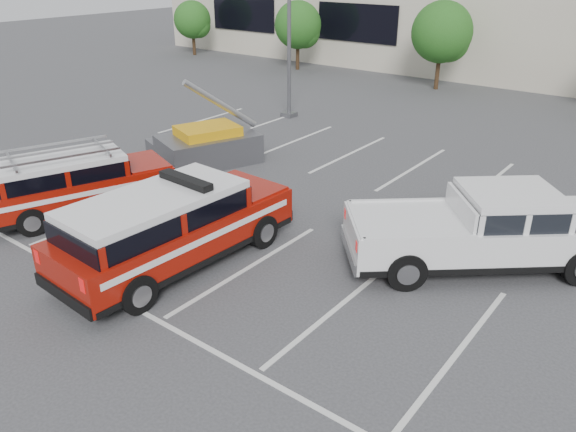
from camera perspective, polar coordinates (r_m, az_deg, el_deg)
name	(u,v)px	position (r m, az deg, el deg)	size (l,w,h in m)	color
ground	(249,268)	(14.00, -4.03, -5.26)	(120.00, 120.00, 0.00)	#3A3A3C
stall_markings	(346,209)	(17.22, 5.93, 0.74)	(23.00, 15.00, 0.01)	silver
tree_far_left	(194,21)	(45.54, -9.56, 18.95)	(2.77, 2.77, 3.99)	#3F2B19
tree_left	(299,27)	(38.86, 1.16, 18.68)	(3.07, 3.07, 4.42)	#3F2B19
tree_mid_left	(444,34)	(33.86, 15.52, 17.36)	(3.37, 3.37, 4.85)	#3F2B19
light_pole_left	(289,1)	(26.51, 0.12, 20.98)	(0.90, 0.60, 10.24)	#59595E
fire_chief_suv	(173,232)	(14.02, -11.61, -1.59)	(2.53, 6.26, 2.17)	maroon
white_pickup	(483,236)	(14.55, 19.23, -1.94)	(6.34, 5.90, 1.98)	silver
ladder_suv	(78,186)	(17.79, -20.54, 2.84)	(3.66, 5.50, 2.02)	maroon
utility_rig	(205,146)	(21.10, -8.39, 7.05)	(4.13, 4.01, 3.17)	#59595E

